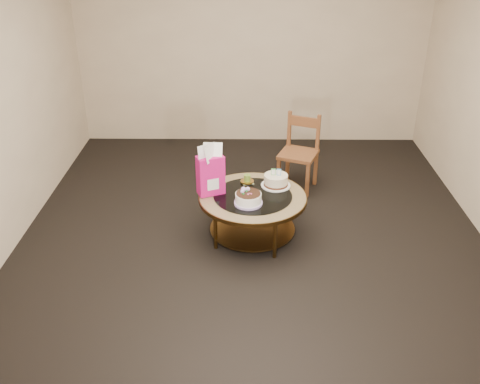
{
  "coord_description": "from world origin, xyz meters",
  "views": [
    {
      "loc": [
        -0.07,
        -4.41,
        2.83
      ],
      "look_at": [
        -0.12,
        0.02,
        0.48
      ],
      "focal_mm": 40.0,
      "sensor_mm": 36.0,
      "label": 1
    }
  ],
  "objects_px": {
    "decorated_cake": "(248,199)",
    "gift_bag": "(210,170)",
    "cream_cake": "(276,181)",
    "dining_chair": "(299,152)",
    "coffee_table": "(253,203)"
  },
  "relations": [
    {
      "from": "cream_cake",
      "to": "gift_bag",
      "type": "relative_size",
      "value": 0.58
    },
    {
      "from": "coffee_table",
      "to": "decorated_cake",
      "type": "xyz_separation_m",
      "value": [
        -0.04,
        -0.16,
        0.13
      ]
    },
    {
      "from": "coffee_table",
      "to": "gift_bag",
      "type": "bearing_deg",
      "value": 173.9
    },
    {
      "from": "cream_cake",
      "to": "coffee_table",
      "type": "bearing_deg",
      "value": -133.53
    },
    {
      "from": "coffee_table",
      "to": "decorated_cake",
      "type": "distance_m",
      "value": 0.21
    },
    {
      "from": "gift_bag",
      "to": "dining_chair",
      "type": "distance_m",
      "value": 1.41
    },
    {
      "from": "decorated_cake",
      "to": "gift_bag",
      "type": "distance_m",
      "value": 0.45
    },
    {
      "from": "gift_bag",
      "to": "coffee_table",
      "type": "bearing_deg",
      "value": -28.98
    },
    {
      "from": "dining_chair",
      "to": "coffee_table",
      "type": "bearing_deg",
      "value": -94.51
    },
    {
      "from": "coffee_table",
      "to": "gift_bag",
      "type": "xyz_separation_m",
      "value": [
        -0.39,
        0.04,
        0.32
      ]
    },
    {
      "from": "coffee_table",
      "to": "cream_cake",
      "type": "bearing_deg",
      "value": 41.52
    },
    {
      "from": "coffee_table",
      "to": "cream_cake",
      "type": "distance_m",
      "value": 0.33
    },
    {
      "from": "decorated_cake",
      "to": "coffee_table",
      "type": "bearing_deg",
      "value": 74.76
    },
    {
      "from": "gift_bag",
      "to": "cream_cake",
      "type": "bearing_deg",
      "value": -8.7
    },
    {
      "from": "decorated_cake",
      "to": "gift_bag",
      "type": "relative_size",
      "value": 0.53
    }
  ]
}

